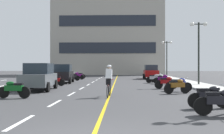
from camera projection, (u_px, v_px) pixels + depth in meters
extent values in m
plane|color=#38383A|center=(112.00, 83.00, 26.60)|extent=(140.00, 140.00, 0.00)
cube|color=#A8A8A3|center=(49.00, 80.00, 29.84)|extent=(2.40, 72.00, 0.12)
cube|color=#A8A8A3|center=(179.00, 81.00, 29.36)|extent=(2.40, 72.00, 0.12)
cube|color=silver|center=(21.00, 122.00, 7.68)|extent=(0.14, 2.20, 0.01)
cube|color=silver|center=(55.00, 103.00, 11.68)|extent=(0.14, 2.20, 0.01)
cube|color=silver|center=(72.00, 94.00, 15.67)|extent=(0.14, 2.20, 0.01)
cube|color=silver|center=(82.00, 88.00, 19.67)|extent=(0.14, 2.20, 0.01)
cube|color=silver|center=(88.00, 85.00, 23.67)|extent=(0.14, 2.20, 0.01)
cube|color=silver|center=(93.00, 82.00, 27.67)|extent=(0.14, 2.20, 0.01)
cube|color=silver|center=(97.00, 80.00, 31.66)|extent=(0.14, 2.20, 0.01)
cube|color=silver|center=(99.00, 79.00, 35.66)|extent=(0.14, 2.20, 0.01)
cube|color=silver|center=(102.00, 77.00, 39.66)|extent=(0.14, 2.20, 0.01)
cube|color=silver|center=(103.00, 76.00, 43.66)|extent=(0.14, 2.20, 0.01)
cube|color=silver|center=(105.00, 76.00, 47.66)|extent=(0.14, 2.20, 0.01)
cube|color=silver|center=(106.00, 75.00, 51.65)|extent=(0.14, 2.20, 0.01)
cube|color=gold|center=(115.00, 81.00, 29.59)|extent=(0.12, 66.00, 0.01)
cube|color=#9E998E|center=(108.00, 33.00, 54.97)|extent=(21.80, 8.69, 17.14)
cube|color=#1E232D|center=(107.00, 48.00, 50.59)|extent=(18.32, 0.10, 2.06)
cube|color=#1E232D|center=(107.00, 21.00, 50.58)|extent=(18.32, 0.10, 2.06)
cylinder|color=black|center=(199.00, 53.00, 22.41)|extent=(0.14, 0.14, 5.19)
cylinder|color=black|center=(199.00, 24.00, 22.40)|extent=(1.10, 0.08, 0.08)
sphere|color=white|center=(192.00, 24.00, 22.42)|extent=(0.36, 0.36, 0.36)
sphere|color=white|center=(205.00, 24.00, 22.38)|extent=(0.36, 0.36, 0.36)
cylinder|color=black|center=(167.00, 59.00, 37.18)|extent=(0.14, 0.14, 4.99)
cylinder|color=black|center=(167.00, 42.00, 37.17)|extent=(1.10, 0.08, 0.08)
sphere|color=white|center=(163.00, 42.00, 37.19)|extent=(0.36, 0.36, 0.36)
sphere|color=white|center=(171.00, 42.00, 37.15)|extent=(0.36, 0.36, 0.36)
cylinder|color=black|center=(32.00, 84.00, 19.42)|extent=(0.26, 0.65, 0.64)
cylinder|color=black|center=(56.00, 84.00, 19.47)|extent=(0.26, 0.65, 0.64)
cylinder|color=black|center=(20.00, 87.00, 16.62)|extent=(0.26, 0.65, 0.64)
cylinder|color=black|center=(48.00, 87.00, 16.67)|extent=(0.26, 0.65, 0.64)
cube|color=#4C5156|center=(39.00, 80.00, 18.04)|extent=(1.98, 4.30, 0.80)
cube|color=#1E2833|center=(39.00, 68.00, 18.04)|extent=(1.70, 2.30, 0.70)
cylinder|color=black|center=(56.00, 79.00, 27.44)|extent=(0.27, 0.66, 0.64)
cylinder|color=black|center=(73.00, 79.00, 27.52)|extent=(0.27, 0.66, 0.64)
cylinder|color=black|center=(51.00, 80.00, 24.64)|extent=(0.27, 0.66, 0.64)
cylinder|color=black|center=(70.00, 80.00, 24.72)|extent=(0.27, 0.66, 0.64)
cube|color=black|center=(63.00, 76.00, 26.08)|extent=(2.02, 4.32, 0.80)
cube|color=#1E2833|center=(63.00, 68.00, 26.08)|extent=(1.73, 2.31, 0.70)
cylinder|color=black|center=(144.00, 76.00, 36.04)|extent=(0.24, 0.65, 0.64)
cylinder|color=black|center=(156.00, 76.00, 35.94)|extent=(0.24, 0.65, 0.64)
cylinder|color=black|center=(145.00, 77.00, 33.25)|extent=(0.24, 0.65, 0.64)
cylinder|color=black|center=(159.00, 77.00, 33.15)|extent=(0.24, 0.65, 0.64)
cube|color=maroon|center=(151.00, 73.00, 34.60)|extent=(1.81, 4.24, 0.80)
cube|color=#1E2833|center=(151.00, 68.00, 34.59)|extent=(1.62, 2.24, 0.70)
cylinder|color=black|center=(203.00, 106.00, 8.75)|extent=(0.61, 0.16, 0.60)
cube|color=black|center=(220.00, 100.00, 8.67)|extent=(0.92, 0.37, 0.28)
cube|color=black|center=(212.00, 94.00, 8.71)|extent=(0.46, 0.28, 0.10)
cylinder|color=black|center=(223.00, 100.00, 10.26)|extent=(0.61, 0.17, 0.60)
cylinder|color=black|center=(196.00, 101.00, 10.16)|extent=(0.61, 0.17, 0.60)
cube|color=black|center=(209.00, 95.00, 10.21)|extent=(0.93, 0.39, 0.28)
ellipsoid|color=black|center=(215.00, 89.00, 10.23)|extent=(0.47, 0.29, 0.22)
cube|color=black|center=(203.00, 90.00, 10.19)|extent=(0.47, 0.29, 0.10)
cylinder|color=silver|center=(223.00, 85.00, 10.26)|extent=(0.10, 0.60, 0.03)
cylinder|color=black|center=(4.00, 92.00, 13.53)|extent=(0.61, 0.14, 0.60)
cylinder|color=black|center=(24.00, 92.00, 13.42)|extent=(0.61, 0.14, 0.60)
cube|color=#0C4C19|center=(14.00, 88.00, 13.47)|extent=(0.92, 0.34, 0.28)
ellipsoid|color=#0C4C19|center=(10.00, 84.00, 13.49)|extent=(0.45, 0.27, 0.22)
cube|color=black|center=(19.00, 84.00, 13.45)|extent=(0.45, 0.27, 0.10)
cylinder|color=silver|center=(4.00, 80.00, 13.53)|extent=(0.07, 0.60, 0.03)
cylinder|color=black|center=(185.00, 88.00, 15.91)|extent=(0.60, 0.29, 0.60)
cylinder|color=black|center=(169.00, 89.00, 15.58)|extent=(0.60, 0.29, 0.60)
cube|color=brown|center=(177.00, 85.00, 15.74)|extent=(0.94, 0.56, 0.28)
ellipsoid|color=brown|center=(180.00, 81.00, 15.80)|extent=(0.49, 0.37, 0.22)
cube|color=black|center=(173.00, 82.00, 15.67)|extent=(0.49, 0.37, 0.10)
cylinder|color=silver|center=(185.00, 78.00, 15.91)|extent=(0.23, 0.58, 0.03)
cylinder|color=black|center=(187.00, 87.00, 17.00)|extent=(0.60, 0.28, 0.60)
cylinder|color=black|center=(170.00, 87.00, 17.38)|extent=(0.60, 0.28, 0.60)
cube|color=navy|center=(178.00, 83.00, 17.19)|extent=(0.94, 0.55, 0.28)
ellipsoid|color=navy|center=(182.00, 80.00, 17.12)|extent=(0.49, 0.37, 0.22)
cube|color=black|center=(174.00, 80.00, 17.28)|extent=(0.49, 0.37, 0.10)
cylinder|color=silver|center=(187.00, 78.00, 17.00)|extent=(0.22, 0.58, 0.03)
cylinder|color=black|center=(174.00, 85.00, 19.31)|extent=(0.61, 0.19, 0.60)
cylinder|color=black|center=(159.00, 85.00, 19.18)|extent=(0.61, 0.19, 0.60)
cube|color=maroon|center=(166.00, 82.00, 19.24)|extent=(0.93, 0.41, 0.28)
ellipsoid|color=maroon|center=(169.00, 78.00, 19.27)|extent=(0.47, 0.30, 0.22)
cube|color=black|center=(163.00, 79.00, 19.22)|extent=(0.47, 0.30, 0.10)
cylinder|color=silver|center=(174.00, 76.00, 19.31)|extent=(0.12, 0.60, 0.03)
cylinder|color=black|center=(48.00, 82.00, 22.08)|extent=(0.60, 0.11, 0.60)
cylinder|color=black|center=(61.00, 82.00, 22.07)|extent=(0.60, 0.11, 0.60)
cube|color=maroon|center=(55.00, 80.00, 22.07)|extent=(0.91, 0.30, 0.28)
ellipsoid|color=maroon|center=(52.00, 77.00, 22.08)|extent=(0.44, 0.25, 0.22)
cube|color=black|center=(58.00, 77.00, 22.07)|extent=(0.44, 0.25, 0.10)
cylinder|color=silver|center=(48.00, 75.00, 22.08)|extent=(0.04, 0.60, 0.03)
cylinder|color=black|center=(169.00, 81.00, 24.27)|extent=(0.61, 0.18, 0.60)
cylinder|color=black|center=(157.00, 81.00, 24.45)|extent=(0.61, 0.18, 0.60)
cube|color=#590C59|center=(163.00, 78.00, 24.36)|extent=(0.93, 0.40, 0.28)
ellipsoid|color=#590C59|center=(165.00, 76.00, 24.32)|extent=(0.47, 0.30, 0.22)
cube|color=black|center=(160.00, 76.00, 24.40)|extent=(0.47, 0.30, 0.10)
cylinder|color=silver|center=(169.00, 74.00, 24.27)|extent=(0.11, 0.60, 0.03)
cylinder|color=black|center=(160.00, 80.00, 25.59)|extent=(0.60, 0.30, 0.60)
cylinder|color=black|center=(149.00, 80.00, 26.00)|extent=(0.60, 0.30, 0.60)
cube|color=#B2B2B7|center=(154.00, 78.00, 25.79)|extent=(0.94, 0.57, 0.28)
ellipsoid|color=#B2B2B7|center=(157.00, 75.00, 25.72)|extent=(0.50, 0.38, 0.22)
cube|color=black|center=(152.00, 76.00, 25.89)|extent=(0.50, 0.38, 0.10)
cylinder|color=silver|center=(160.00, 74.00, 25.59)|extent=(0.23, 0.57, 0.03)
cylinder|color=black|center=(163.00, 79.00, 27.32)|extent=(0.61, 0.14, 0.60)
cylinder|color=black|center=(153.00, 79.00, 27.27)|extent=(0.61, 0.14, 0.60)
cube|color=#B2B2B7|center=(158.00, 77.00, 27.30)|extent=(0.92, 0.35, 0.28)
ellipsoid|color=#B2B2B7|center=(160.00, 75.00, 27.30)|extent=(0.46, 0.27, 0.22)
cube|color=black|center=(156.00, 75.00, 27.29)|extent=(0.46, 0.27, 0.10)
cylinder|color=silver|center=(163.00, 73.00, 27.32)|extent=(0.07, 0.60, 0.03)
cylinder|color=black|center=(67.00, 78.00, 29.92)|extent=(0.60, 0.30, 0.60)
cylinder|color=black|center=(77.00, 78.00, 30.25)|extent=(0.60, 0.30, 0.60)
cube|color=black|center=(72.00, 76.00, 30.08)|extent=(0.94, 0.57, 0.28)
ellipsoid|color=black|center=(71.00, 74.00, 30.02)|extent=(0.50, 0.37, 0.22)
cube|color=black|center=(75.00, 74.00, 30.16)|extent=(0.50, 0.37, 0.10)
cylinder|color=silver|center=(67.00, 73.00, 29.91)|extent=(0.23, 0.58, 0.03)
cylinder|color=black|center=(74.00, 77.00, 33.51)|extent=(0.60, 0.27, 0.60)
cylinder|color=black|center=(82.00, 77.00, 33.15)|extent=(0.60, 0.27, 0.60)
cube|color=#590C59|center=(78.00, 75.00, 33.33)|extent=(0.94, 0.53, 0.28)
ellipsoid|color=#590C59|center=(76.00, 73.00, 33.39)|extent=(0.49, 0.36, 0.22)
cube|color=black|center=(80.00, 74.00, 33.25)|extent=(0.49, 0.36, 0.10)
cylinder|color=silver|center=(74.00, 72.00, 33.51)|extent=(0.20, 0.58, 0.03)
cylinder|color=black|center=(75.00, 77.00, 34.91)|extent=(0.60, 0.12, 0.60)
cylinder|color=black|center=(83.00, 76.00, 34.92)|extent=(0.60, 0.12, 0.60)
cube|color=#590C59|center=(79.00, 75.00, 34.91)|extent=(0.91, 0.31, 0.28)
ellipsoid|color=#590C59|center=(77.00, 73.00, 34.91)|extent=(0.45, 0.26, 0.22)
cube|color=black|center=(81.00, 73.00, 34.91)|extent=(0.45, 0.26, 0.10)
cylinder|color=silver|center=(75.00, 72.00, 34.91)|extent=(0.05, 0.60, 0.03)
torus|color=black|center=(110.00, 90.00, 14.64)|extent=(0.09, 0.72, 0.72)
torus|color=black|center=(108.00, 91.00, 13.60)|extent=(0.09, 0.72, 0.72)
cylinder|color=red|center=(109.00, 85.00, 14.10)|extent=(0.10, 0.95, 0.04)
cube|color=black|center=(108.00, 81.00, 13.95)|extent=(0.11, 0.21, 0.06)
cylinder|color=red|center=(110.00, 80.00, 14.54)|extent=(0.42, 0.06, 0.03)
cube|color=black|center=(109.00, 82.00, 14.00)|extent=(0.26, 0.37, 0.28)
cube|color=white|center=(109.00, 74.00, 14.15)|extent=(0.35, 0.47, 0.61)
sphere|color=#8C6647|center=(109.00, 68.00, 14.27)|extent=(0.20, 0.20, 0.20)
ellipsoid|color=white|center=(109.00, 66.00, 14.27)|extent=(0.24, 0.26, 0.16)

